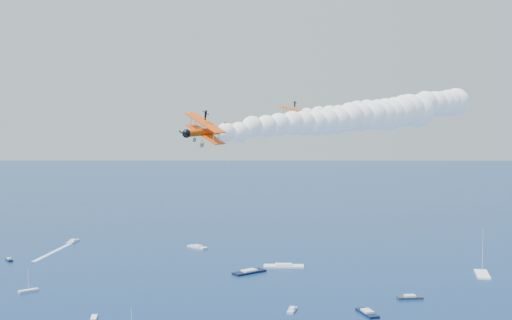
{
  "coord_description": "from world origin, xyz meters",
  "views": [
    {
      "loc": [
        8.34,
        -85.56,
        53.37
      ],
      "look_at": [
        5.07,
        16.69,
        48.01
      ],
      "focal_mm": 44.37,
      "sensor_mm": 36.0,
      "label": 1
    }
  ],
  "objects": [
    {
      "name": "biplane_trail",
      "position": [
        -1.71,
        5.79,
        52.67
      ],
      "size": [
        12.09,
        12.67,
        8.36
      ],
      "primitive_type": null,
      "rotation": [
        -0.34,
        0.07,
        3.81
      ],
      "color": "#E64604"
    },
    {
      "name": "boat_wakes",
      "position": [
        -32.38,
        89.21,
        0.03
      ],
      "size": [
        122.22,
        178.38,
        0.04
      ],
      "color": "white",
      "rests_on": "ground"
    },
    {
      "name": "biplane_lead",
      "position": [
        11.86,
        27.58,
        55.35
      ],
      "size": [
        9.67,
        10.16,
        5.95
      ],
      "primitive_type": null,
      "rotation": [
        -0.18,
        0.07,
        3.83
      ],
      "color": "#D74504"
    },
    {
      "name": "smoke_trail_trail",
      "position": [
        18.04,
        21.28,
        54.54
      ],
      "size": [
        52.61,
        51.33,
        9.73
      ],
      "primitive_type": null,
      "rotation": [
        0.0,
        0.0,
        3.81
      ],
      "color": "white"
    },
    {
      "name": "smoke_trail_lead",
      "position": [
        31.28,
        43.48,
        57.22
      ],
      "size": [
        52.63,
        51.75,
        9.73
      ],
      "primitive_type": null,
      "rotation": [
        0.0,
        0.0,
        3.83
      ],
      "color": "white"
    },
    {
      "name": "spectator_boats",
      "position": [
        5.76,
        118.75,
        0.35
      ],
      "size": [
        235.09,
        170.32,
        0.7
      ],
      "color": "silver",
      "rests_on": "ground"
    }
  ]
}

